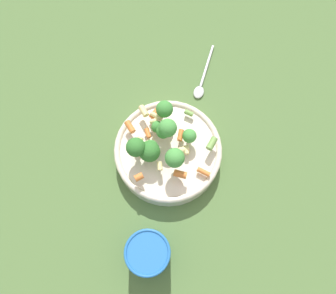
% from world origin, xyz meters
% --- Properties ---
extents(ground_plane, '(3.00, 3.00, 0.00)m').
position_xyz_m(ground_plane, '(0.00, 0.00, 0.00)').
color(ground_plane, '#4C6B38').
extents(bowl, '(0.25, 0.25, 0.05)m').
position_xyz_m(bowl, '(0.00, 0.00, 0.03)').
color(bowl, beige).
rests_on(bowl, ground_plane).
extents(pasta_salad, '(0.18, 0.21, 0.08)m').
position_xyz_m(pasta_salad, '(0.01, 0.02, 0.09)').
color(pasta_salad, '#8CB766').
rests_on(pasta_salad, bowl).
extents(cup, '(0.09, 0.09, 0.10)m').
position_xyz_m(cup, '(-0.22, 0.05, 0.05)').
color(cup, '#2366B2').
rests_on(cup, ground_plane).
extents(spoon, '(0.16, 0.07, 0.01)m').
position_xyz_m(spoon, '(0.20, -0.09, 0.01)').
color(spoon, silver).
rests_on(spoon, ground_plane).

